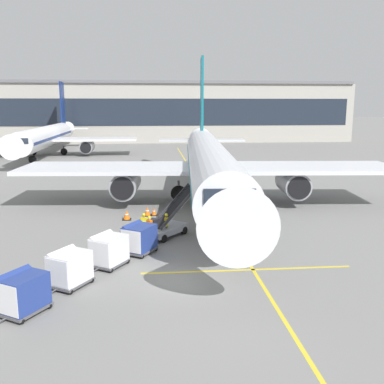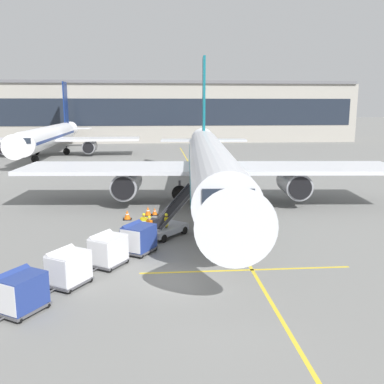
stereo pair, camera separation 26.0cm
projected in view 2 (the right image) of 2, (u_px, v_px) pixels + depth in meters
ground_plane at (174, 280)px, 23.04m from camera, size 600.00×600.00×0.00m
parked_airplane at (210, 163)px, 40.24m from camera, size 35.18×45.09×15.22m
belt_loader at (168, 223)px, 30.77m from camera, size 4.30×4.74×3.31m
baggage_cart_lead at (138, 238)px, 27.12m from camera, size 2.41×2.73×1.91m
baggage_cart_second at (108, 249)px, 24.94m from camera, size 2.41×2.73×1.91m
baggage_cart_third at (68, 267)px, 22.20m from camera, size 2.41×2.73×1.91m
baggage_cart_fourth at (20, 291)px, 19.31m from camera, size 2.41×2.73×1.91m
ground_crew_by_loader at (149, 226)px, 29.66m from camera, size 0.43×0.45×1.74m
ground_crew_by_carts at (144, 223)px, 30.38m from camera, size 0.57×0.30×1.74m
ground_crew_marshaller at (166, 224)px, 30.31m from camera, size 0.31×0.56×1.74m
safety_cone_engine_keepout at (148, 211)px, 36.44m from camera, size 0.68×0.68×0.76m
safety_cone_wingtip at (127, 215)px, 35.19m from camera, size 0.70×0.70×0.78m
safety_cone_nose_mark at (155, 212)px, 36.61m from camera, size 0.54×0.54×0.62m
apron_guidance_line_lead_in at (214, 205)px, 40.24m from camera, size 0.20×110.00×0.01m
apron_guidance_line_stop_bar at (246, 270)px, 24.46m from camera, size 12.00×0.20×0.01m
terminal_building at (104, 112)px, 111.47m from camera, size 126.12×19.31×14.85m
distant_airplane at (49, 137)px, 79.03m from camera, size 32.61×42.40×14.07m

